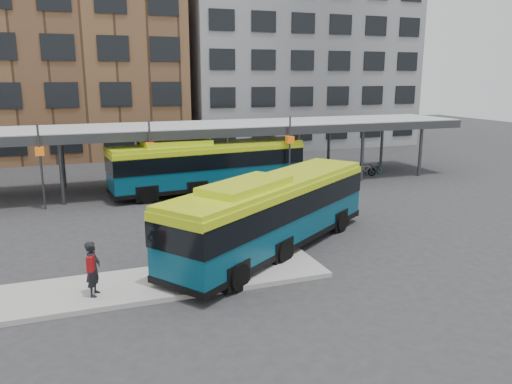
% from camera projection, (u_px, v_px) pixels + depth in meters
% --- Properties ---
extents(ground, '(120.00, 120.00, 0.00)m').
position_uv_depth(ground, '(254.00, 245.00, 22.25)').
color(ground, '#28282B').
rests_on(ground, ground).
extents(boarding_island, '(14.00, 3.00, 0.18)m').
position_uv_depth(boarding_island, '(136.00, 286.00, 17.65)').
color(boarding_island, gray).
rests_on(boarding_island, ground).
extents(canopy, '(40.00, 6.53, 4.80)m').
position_uv_depth(canopy, '(187.00, 129.00, 33.11)').
color(canopy, '#999B9E').
rests_on(canopy, ground).
extents(building_brick, '(26.00, 14.00, 22.00)m').
position_uv_depth(building_brick, '(33.00, 35.00, 45.67)').
color(building_brick, brown).
rests_on(building_brick, ground).
extents(building_grey, '(24.00, 14.00, 20.00)m').
position_uv_depth(building_grey, '(292.00, 51.00, 54.60)').
color(building_grey, slate).
rests_on(building_grey, ground).
extents(bus_front, '(11.48, 9.22, 3.38)m').
position_uv_depth(bus_front, '(273.00, 211.00, 21.14)').
color(bus_front, '#073D53').
rests_on(bus_front, ground).
extents(bus_rear, '(12.74, 3.98, 3.45)m').
position_uv_depth(bus_rear, '(208.00, 164.00, 31.98)').
color(bus_rear, '#073D53').
rests_on(bus_rear, ground).
extents(pedestrian, '(0.65, 0.80, 1.88)m').
position_uv_depth(pedestrian, '(93.00, 268.00, 16.49)').
color(pedestrian, black).
rests_on(pedestrian, boarding_island).
extents(bike_rack, '(4.83, 1.23, 1.04)m').
position_uv_depth(bike_rack, '(354.00, 170.00, 37.27)').
color(bike_rack, slate).
rests_on(bike_rack, ground).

